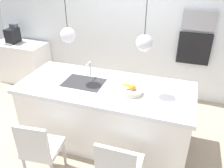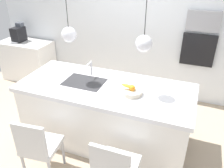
% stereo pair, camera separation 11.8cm
% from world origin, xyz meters
% --- Properties ---
extents(floor, '(6.60, 6.60, 0.00)m').
position_xyz_m(floor, '(0.00, 0.00, 0.00)').
color(floor, tan).
rests_on(floor, ground).
extents(back_wall, '(6.00, 0.10, 2.60)m').
position_xyz_m(back_wall, '(0.00, 1.65, 1.30)').
color(back_wall, white).
rests_on(back_wall, ground).
extents(kitchen_island, '(2.38, 1.01, 0.92)m').
position_xyz_m(kitchen_island, '(0.00, 0.00, 0.46)').
color(kitchen_island, white).
rests_on(kitchen_island, ground).
extents(sink_basin, '(0.56, 0.40, 0.02)m').
position_xyz_m(sink_basin, '(-0.32, 0.00, 0.92)').
color(sink_basin, '#2D2D30').
rests_on(sink_basin, kitchen_island).
extents(faucet, '(0.02, 0.17, 0.22)m').
position_xyz_m(faucet, '(-0.32, 0.21, 1.07)').
color(faucet, silver).
rests_on(faucet, kitchen_island).
extents(fruit_bowl, '(0.28, 0.27, 0.15)m').
position_xyz_m(fruit_bowl, '(0.39, -0.07, 0.97)').
color(fruit_bowl, beige).
rests_on(fruit_bowl, kitchen_island).
extents(side_counter, '(1.10, 0.60, 0.86)m').
position_xyz_m(side_counter, '(-2.40, 1.28, 0.43)').
color(side_counter, white).
rests_on(side_counter, ground).
extents(coffee_machine, '(0.20, 0.35, 0.38)m').
position_xyz_m(coffee_machine, '(-2.53, 1.28, 1.02)').
color(coffee_machine, black).
rests_on(coffee_machine, side_counter).
extents(microwave, '(0.54, 0.08, 0.34)m').
position_xyz_m(microwave, '(1.10, 1.58, 1.54)').
color(microwave, '#9E9EA3').
rests_on(microwave, back_wall).
extents(oven, '(0.56, 0.08, 0.56)m').
position_xyz_m(oven, '(1.10, 1.58, 1.04)').
color(oven, black).
rests_on(oven, back_wall).
extents(chair_near, '(0.45, 0.45, 0.89)m').
position_xyz_m(chair_near, '(-0.49, -0.92, 0.50)').
color(chair_near, silver).
rests_on(chair_near, ground).
extents(chair_middle, '(0.43, 0.48, 0.92)m').
position_xyz_m(chair_middle, '(0.48, -0.93, 0.51)').
color(chair_middle, silver).
rests_on(chair_middle, ground).
extents(pendant_light_left, '(0.20, 0.20, 0.80)m').
position_xyz_m(pendant_light_left, '(-0.49, 0.00, 1.58)').
color(pendant_light_left, silver).
extents(pendant_light_right, '(0.20, 0.20, 0.80)m').
position_xyz_m(pendant_light_right, '(0.49, 0.00, 1.58)').
color(pendant_light_right, silver).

